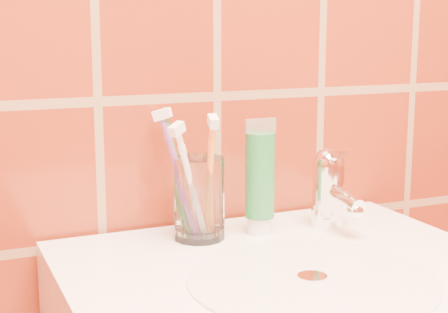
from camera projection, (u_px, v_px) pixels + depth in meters
name	position (u px, v px, depth m)	size (l,w,h in m)	color
glass_tumbler	(199.00, 198.00, 0.96)	(0.07, 0.07, 0.12)	white
toothpaste_tube	(260.00, 180.00, 0.99)	(0.05, 0.04, 0.17)	white
faucet	(330.00, 186.00, 1.02)	(0.05, 0.11, 0.12)	white
toothbrush_0	(209.00, 180.00, 0.93)	(0.03, 0.08, 0.19)	orange
toothbrush_1	(191.00, 185.00, 0.93)	(0.07, 0.05, 0.18)	white
toothbrush_2	(179.00, 174.00, 0.97)	(0.05, 0.08, 0.19)	#207831
toothbrush_3	(180.00, 177.00, 0.95)	(0.07, 0.05, 0.19)	#804594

